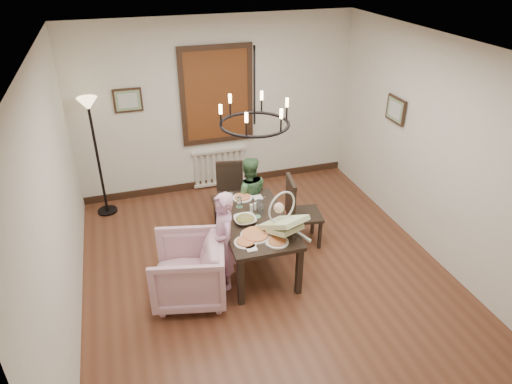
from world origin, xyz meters
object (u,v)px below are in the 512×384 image
drinking_glass (261,209)px  floor_lamp (98,160)px  elderly_woman (224,249)px  armchair (189,270)px  chair_far (231,194)px  chair_right (305,211)px  seated_man (249,202)px  dining_table (255,225)px  baby_bouncer (283,221)px

drinking_glass → floor_lamp: floor_lamp is taller
elderly_woman → armchair: bearing=-80.2°
elderly_woman → chair_far: bearing=160.5°
chair_right → seated_man: 0.81m
elderly_woman → seated_man: elderly_woman is taller
seated_man → armchair: bearing=54.2°
dining_table → chair_far: bearing=92.8°
chair_right → baby_bouncer: 0.97m
baby_bouncer → seated_man: bearing=72.6°
dining_table → elderly_woman: (-0.47, -0.27, -0.08)m
seated_man → floor_lamp: 2.33m
chair_right → armchair: size_ratio=1.20×
seated_man → drinking_glass: 0.72m
chair_right → elderly_woman: 1.38m
dining_table → armchair: bearing=-157.0°
chair_far → chair_right: chair_right is taller
armchair → elderly_woman: size_ratio=0.80×
chair_far → drinking_glass: (0.14, -1.02, 0.31)m
seated_man → baby_bouncer: baby_bouncer is taller
armchair → elderly_woman: bearing=114.7°
dining_table → elderly_woman: 0.55m
elderly_woman → chair_right: bearing=111.4°
armchair → baby_bouncer: (1.13, -0.06, 0.50)m
seated_man → drinking_glass: seated_man is taller
drinking_glass → elderly_woman: bearing=-147.3°
armchair → drinking_glass: 1.19m
chair_right → elderly_woman: (-1.27, -0.54, 0.02)m
dining_table → baby_bouncer: bearing=-60.6°
dining_table → drinking_glass: bearing=45.2°
armchair → chair_right: bearing=123.4°
dining_table → seated_man: 0.79m
chair_right → armchair: 1.83m
chair_far → floor_lamp: bearing=166.9°
dining_table → chair_far: chair_far is taller
armchair → seated_man: seated_man is taller
armchair → drinking_glass: drinking_glass is taller
seated_man → baby_bouncer: size_ratio=1.68×
baby_bouncer → floor_lamp: (-2.03, 2.36, 0.02)m
chair_far → dining_table: bearing=-77.4°
chair_far → elderly_woman: (-0.45, -1.39, 0.08)m
dining_table → floor_lamp: floor_lamp is taller
floor_lamp → dining_table: bearing=-46.9°
elderly_woman → drinking_glass: 0.73m
chair_right → drinking_glass: 0.75m
drinking_glass → floor_lamp: bearing=136.4°
drinking_glass → floor_lamp: (-1.93, 1.84, 0.14)m
chair_far → seated_man: (0.17, -0.36, 0.03)m
seated_man → baby_bouncer: bearing=101.0°
chair_right → dining_table: bearing=117.5°
seated_man → drinking_glass: size_ratio=6.84×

